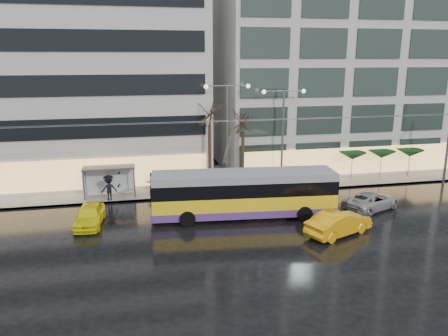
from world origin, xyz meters
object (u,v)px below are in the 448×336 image
object	(u,v)px
trolleybus	(244,195)
street_lamp_near	(227,122)
bus_shelter	(105,175)
taxi_a	(90,215)

from	to	relation	value
trolleybus	street_lamp_near	bearing A→B (deg)	87.91
bus_shelter	taxi_a	xyz separation A→B (m)	(-0.76, -6.21, -1.22)
trolleybus	taxi_a	size ratio (longest dim) A/B	3.09
street_lamp_near	taxi_a	bearing A→B (deg)	-150.41
street_lamp_near	taxi_a	size ratio (longest dim) A/B	2.07
trolleybus	street_lamp_near	xyz separation A→B (m)	(0.25, 6.93, 4.33)
bus_shelter	taxi_a	bearing A→B (deg)	-96.94
bus_shelter	street_lamp_near	size ratio (longest dim) A/B	0.47
bus_shelter	street_lamp_near	distance (m)	11.14
bus_shelter	taxi_a	size ratio (longest dim) A/B	0.96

